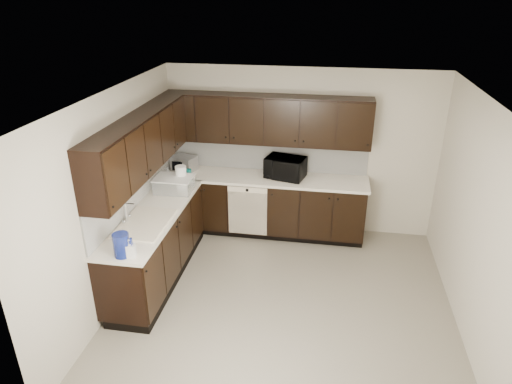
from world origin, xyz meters
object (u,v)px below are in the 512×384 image
sink (145,229)px  blue_pitcher (122,245)px  storage_bin (174,184)px  microwave (285,168)px  toaster_oven (184,163)px

sink → blue_pitcher: (0.05, -0.69, 0.19)m
storage_bin → blue_pitcher: size_ratio=1.92×
sink → microwave: size_ratio=1.47×
microwave → toaster_oven: 1.56m
sink → toaster_oven: 1.78m
sink → blue_pitcher: sink is taller
storage_bin → microwave: bearing=27.0°
microwave → toaster_oven: microwave is taller
toaster_oven → blue_pitcher: 2.46m
toaster_oven → microwave: bearing=15.8°
microwave → toaster_oven: size_ratio=1.60×
toaster_oven → blue_pitcher: bearing=-70.2°
sink → storage_bin: (0.04, 0.99, 0.16)m
microwave → blue_pitcher: bearing=-107.2°
storage_bin → blue_pitcher: blue_pitcher is taller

